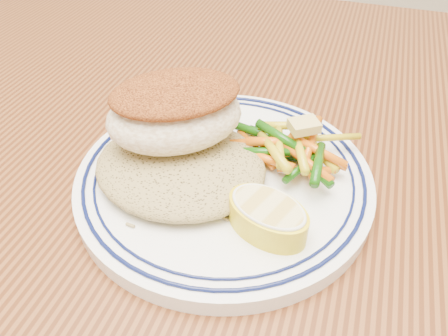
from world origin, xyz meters
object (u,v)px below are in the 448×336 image
(dining_table, at_px, (234,240))
(fish_fillet, at_px, (175,111))
(vegetable_pile, at_px, (287,149))
(rice_pilaf, at_px, (180,162))
(plate, at_px, (224,177))
(lemon_wedge, at_px, (268,216))

(dining_table, height_order, fish_fillet, fish_fillet)
(dining_table, relative_size, vegetable_pile, 13.02)
(dining_table, bearing_deg, rice_pilaf, -134.38)
(plate, distance_m, fish_fillet, 0.07)
(dining_table, height_order, vegetable_pile, vegetable_pile)
(dining_table, relative_size, plate, 6.07)
(rice_pilaf, distance_m, vegetable_pile, 0.09)
(vegetable_pile, bearing_deg, fish_fillet, -164.73)
(lemon_wedge, bearing_deg, vegetable_pile, 92.16)
(dining_table, height_order, lemon_wedge, lemon_wedge)
(rice_pilaf, bearing_deg, dining_table, 45.62)
(dining_table, height_order, rice_pilaf, rice_pilaf)
(rice_pilaf, bearing_deg, lemon_wedge, -22.92)
(dining_table, distance_m, vegetable_pile, 0.13)
(rice_pilaf, relative_size, lemon_wedge, 1.90)
(vegetable_pile, bearing_deg, rice_pilaf, -150.63)
(plate, height_order, fish_fillet, fish_fillet)
(plate, relative_size, fish_fillet, 1.82)
(vegetable_pile, bearing_deg, plate, -146.59)
(plate, xyz_separation_m, rice_pilaf, (-0.03, -0.01, 0.02))
(fish_fillet, relative_size, vegetable_pile, 1.18)
(fish_fillet, xyz_separation_m, vegetable_pile, (0.09, 0.02, -0.03))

